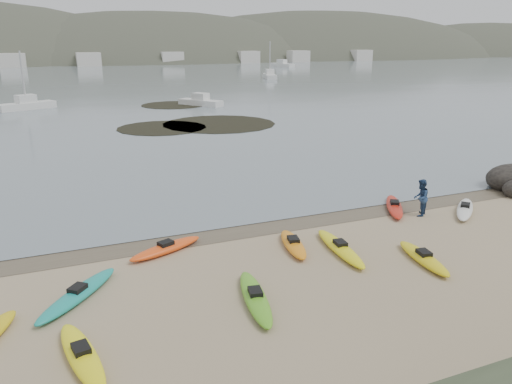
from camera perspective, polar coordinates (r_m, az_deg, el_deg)
name	(u,v)px	position (r m, az deg, el deg)	size (l,w,h in m)	color
ground	(256,224)	(22.32, 0.00, -3.68)	(600.00, 600.00, 0.00)	tan
wet_sand	(259,226)	(22.06, 0.30, -3.93)	(60.00, 60.00, 0.00)	brown
water	(55,53)	(319.45, -21.96, 14.48)	(1200.00, 1200.00, 0.00)	slate
kayaks	(275,260)	(18.40, 2.21, -7.82)	(22.77, 10.09, 0.34)	yellow
person_east	(421,198)	(24.34, 18.31, -0.62)	(0.85, 0.66, 1.75)	navy
kelp_mats	(191,119)	(52.25, -7.43, 8.26)	(15.21, 25.34, 0.04)	black
moored_boats	(98,77)	(107.96, -17.60, 12.41)	(110.82, 84.28, 1.36)	silver
far_hills	(166,97)	(219.73, -10.25, 10.58)	(550.00, 135.00, 80.00)	#384235
far_town	(91,59)	(164.96, -18.36, 14.19)	(199.00, 5.00, 4.00)	beige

